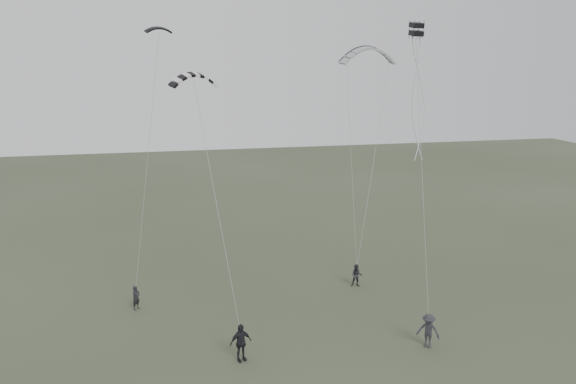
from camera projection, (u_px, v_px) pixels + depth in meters
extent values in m
plane|color=#323E2B|center=(292.00, 342.00, 30.42)|extent=(140.00, 140.00, 0.00)
imported|color=black|center=(136.00, 298.00, 34.36)|extent=(0.64, 0.65, 1.51)
imported|color=#26262B|center=(357.00, 275.00, 37.89)|extent=(0.91, 0.81, 1.54)
imported|color=black|center=(241.00, 343.00, 28.38)|extent=(1.25, 0.81, 1.98)
imported|color=#29282E|center=(428.00, 331.00, 29.72)|extent=(1.39, 1.31, 1.89)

